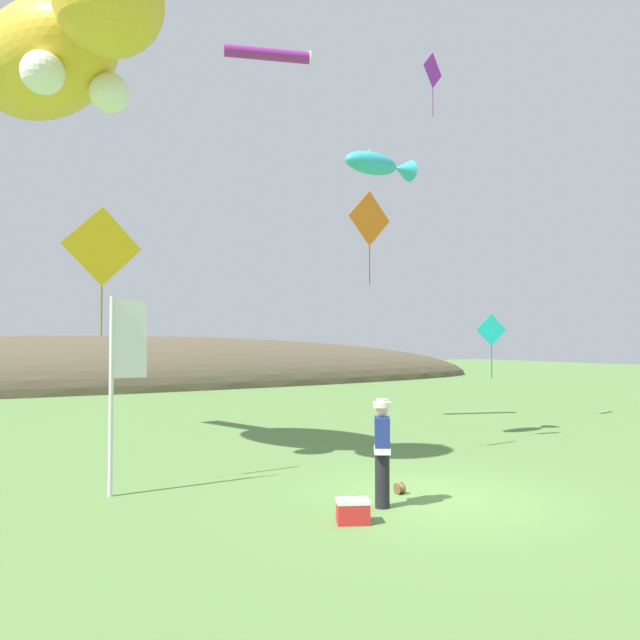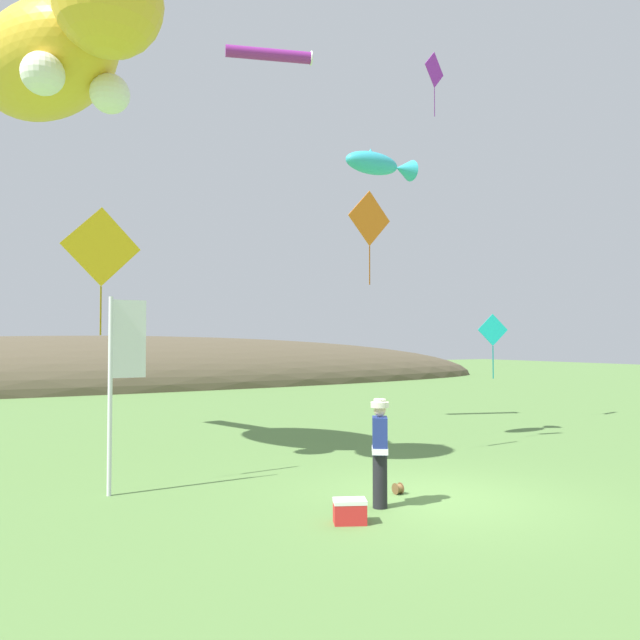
{
  "view_description": "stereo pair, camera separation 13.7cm",
  "coord_description": "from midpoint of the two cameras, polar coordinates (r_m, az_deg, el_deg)",
  "views": [
    {
      "loc": [
        -7.22,
        -8.4,
        2.73
      ],
      "look_at": [
        0.0,
        4.0,
        3.21
      ],
      "focal_mm": 35.0,
      "sensor_mm": 36.0,
      "label": 1
    },
    {
      "loc": [
        -7.1,
        -8.46,
        2.73
      ],
      "look_at": [
        0.0,
        4.0,
        3.21
      ],
      "focal_mm": 35.0,
      "sensor_mm": 36.0,
      "label": 2
    }
  ],
  "objects": [
    {
      "name": "ground_plane",
      "position": [
        11.4,
        10.77,
        -15.75
      ],
      "size": [
        120.0,
        120.0,
        0.0
      ],
      "primitive_type": "plane",
      "color": "#5B8442"
    },
    {
      "name": "distant_hill_ridge",
      "position": [
        39.8,
        -19.34,
        -5.73
      ],
      "size": [
        57.94,
        12.92,
        6.07
      ],
      "color": "brown",
      "rests_on": "ground"
    },
    {
      "name": "festival_attendant",
      "position": [
        10.48,
        5.88,
        -11.67
      ],
      "size": [
        0.45,
        0.49,
        1.77
      ],
      "color": "black",
      "rests_on": "ground"
    },
    {
      "name": "kite_spool",
      "position": [
        11.58,
        7.49,
        -15.03
      ],
      "size": [
        0.13,
        0.2,
        0.2
      ],
      "color": "olive",
      "rests_on": "ground"
    },
    {
      "name": "picnic_cooler",
      "position": [
        9.76,
        3.16,
        -17.06
      ],
      "size": [
        0.58,
        0.5,
        0.36
      ],
      "color": "red",
      "rests_on": "ground"
    },
    {
      "name": "festival_banner_pole",
      "position": [
        11.7,
        -17.49,
        -3.98
      ],
      "size": [
        0.66,
        0.08,
        3.52
      ],
      "color": "silver",
      "rests_on": "ground"
    },
    {
      "name": "kite_giant_cat",
      "position": [
        15.85,
        -22.67,
        21.53
      ],
      "size": [
        3.79,
        8.88,
        2.76
      ],
      "color": "gold"
    },
    {
      "name": "kite_fish_windsock",
      "position": [
        16.93,
        5.68,
        13.98
      ],
      "size": [
        2.19,
        0.72,
        0.67
      ],
      "color": "#33B2CC"
    },
    {
      "name": "kite_tube_streamer",
      "position": [
        20.73,
        -4.36,
        23.04
      ],
      "size": [
        2.64,
        1.23,
        0.44
      ],
      "color": "#8C268C"
    },
    {
      "name": "kite_diamond_violet",
      "position": [
        21.05,
        10.6,
        21.51
      ],
      "size": [
        1.06,
        0.4,
        2.02
      ],
      "color": "purple"
    },
    {
      "name": "kite_diamond_orange",
      "position": [
        14.65,
        4.82,
        9.19
      ],
      "size": [
        1.28,
        0.19,
        2.19
      ],
      "color": "orange"
    },
    {
      "name": "kite_diamond_gold",
      "position": [
        12.19,
        -19.05,
        6.29
      ],
      "size": [
        1.46,
        0.16,
        2.36
      ],
      "color": "yellow"
    },
    {
      "name": "kite_diamond_teal",
      "position": [
        17.85,
        15.73,
        -0.97
      ],
      "size": [
        0.84,
        0.31,
        1.78
      ],
      "color": "#19BFBF"
    }
  ]
}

